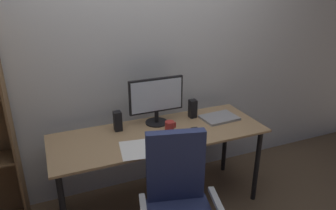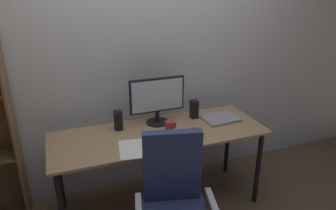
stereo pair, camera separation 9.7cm
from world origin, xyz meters
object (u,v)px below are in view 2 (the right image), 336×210
Objects in this scene: mouse at (196,132)px; speaker_left at (118,120)px; monitor at (157,98)px; coffee_mug at (170,126)px; laptop at (221,119)px; keyboard at (171,137)px; speaker_right at (194,109)px; desk at (160,141)px.

speaker_left is (-0.58, 0.30, 0.07)m from mouse.
monitor reaches higher than coffee_mug.
speaker_left is at bearing -178.71° from monitor.
laptop is at bearing 36.28° from mouse.
keyboard is 0.47m from speaker_right.
speaker_right is (0.34, 0.30, 0.08)m from keyboard.
speaker_left is 0.71m from speaker_right.
keyboard is at bearing -88.42° from monitor.
mouse is 0.22m from coffee_mug.
coffee_mug is at bearing -177.67° from laptop.
speaker_right is (0.31, 0.18, 0.04)m from coffee_mug.
monitor reaches higher than speaker_left.
speaker_left is at bearing 161.88° from mouse.
laptop reaches higher than keyboard.
monitor reaches higher than speaker_right.
desk is 0.47m from speaker_right.
laptop is 0.93m from speaker_left.
speaker_left is at bearing 180.00° from speaker_right.
desk is 18.83× the size of coffee_mug.
mouse is (0.23, -0.31, -0.22)m from monitor.
monitor is 0.38m from speaker_right.
laptop is at bearing -8.02° from speaker_left.
mouse is (0.22, 0.00, 0.01)m from keyboard.
speaker_right is at bearing 145.05° from laptop.
mouse is at bearing -24.46° from desk.
keyboard is 1.71× the size of speaker_left.
speaker_right reaches higher than mouse.
monitor is at bearing 135.83° from mouse.
desk is at bearing -29.66° from speaker_left.
coffee_mug is at bearing -149.44° from speaker_right.
mouse is 0.38m from laptop.
coffee_mug reaches higher than mouse.
coffee_mug is (0.09, -0.01, 0.12)m from desk.
keyboard reaches higher than desk.
speaker_left reaches higher than keyboard.
laptop is (0.56, -0.14, -0.23)m from monitor.
speaker_left is (-0.92, 0.13, 0.07)m from laptop.
laptop reaches higher than desk.
desk is 0.15m from coffee_mug.
speaker_right is at bearing 0.00° from speaker_left.
desk is 10.58× the size of speaker_left.
desk is 5.62× the size of laptop.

